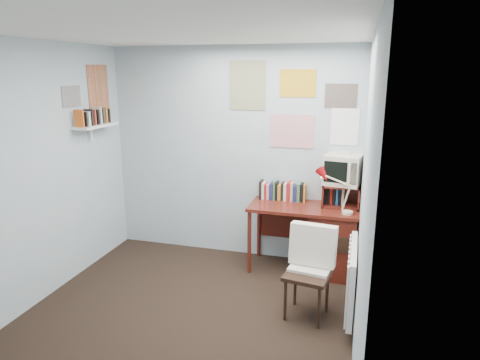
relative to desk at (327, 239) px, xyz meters
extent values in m
plane|color=black|center=(-1.17, -1.48, -0.41)|extent=(3.50, 3.50, 0.00)
cube|color=#ACB9C5|center=(-1.17, 0.27, 0.84)|extent=(3.00, 0.02, 2.50)
cube|color=#ACB9C5|center=(-2.67, -1.48, 0.84)|extent=(0.02, 3.50, 2.50)
cube|color=#ACB9C5|center=(0.33, -1.48, 0.84)|extent=(0.02, 3.50, 2.50)
cube|color=white|center=(-1.17, -1.48, 2.09)|extent=(3.00, 3.50, 0.02)
cube|color=#581C14|center=(-0.27, 0.00, 0.34)|extent=(1.20, 0.55, 0.03)
cube|color=#581C14|center=(0.06, 0.00, -0.04)|extent=(0.50, 0.50, 0.72)
cylinder|color=#581C14|center=(-0.83, -0.24, -0.04)|extent=(0.04, 0.04, 0.72)
cylinder|color=#581C14|center=(-0.83, 0.23, -0.04)|extent=(0.04, 0.04, 0.72)
cube|color=#581C14|center=(-0.52, 0.25, 0.01)|extent=(0.64, 0.02, 0.30)
cube|color=black|center=(-0.10, -0.96, 0.01)|extent=(0.48, 0.47, 0.82)
cube|color=#A90B11|center=(0.20, -0.14, 0.56)|extent=(0.32, 0.29, 0.41)
cube|color=#581C14|center=(0.12, 0.11, 0.48)|extent=(0.40, 0.30, 0.25)
cube|color=beige|center=(0.12, 0.13, 0.78)|extent=(0.43, 0.41, 0.36)
cube|color=#581C14|center=(-0.51, 0.18, 0.46)|extent=(0.60, 0.14, 0.22)
cube|color=white|center=(0.29, -0.93, 0.01)|extent=(0.09, 0.80, 0.60)
cube|color=white|center=(-2.57, -0.38, 1.21)|extent=(0.20, 0.62, 0.24)
cube|color=white|center=(-0.47, 0.26, 1.44)|extent=(1.20, 0.01, 0.90)
cube|color=white|center=(-2.67, -0.38, 1.59)|extent=(0.01, 0.70, 0.60)
camera|label=1|loc=(0.26, -4.53, 1.81)|focal=32.00mm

